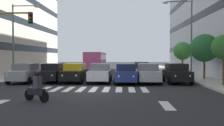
% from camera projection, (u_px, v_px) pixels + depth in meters
% --- Properties ---
extents(ground_plane, '(180.00, 180.00, 0.00)m').
position_uv_depth(ground_plane, '(94.00, 89.00, 17.05)').
color(ground_plane, '#262628').
extents(crosswalk_markings, '(7.65, 2.80, 0.01)m').
position_uv_depth(crosswalk_markings, '(94.00, 89.00, 17.05)').
color(crosswalk_markings, silver).
rests_on(crosswalk_markings, ground_plane).
extents(lane_arrow_0, '(0.50, 2.20, 0.01)m').
position_uv_depth(lane_arrow_0, '(167.00, 105.00, 11.36)').
color(lane_arrow_0, silver).
rests_on(lane_arrow_0, ground_plane).
extents(car_0, '(2.02, 4.44, 1.72)m').
position_uv_depth(car_0, '(176.00, 73.00, 21.17)').
color(car_0, black).
rests_on(car_0, ground_plane).
extents(car_1, '(2.02, 4.44, 1.72)m').
position_uv_depth(car_1, '(148.00, 73.00, 21.03)').
color(car_1, '#B2B7BC').
rests_on(car_1, ground_plane).
extents(car_2, '(2.02, 4.44, 1.72)m').
position_uv_depth(car_2, '(126.00, 73.00, 20.85)').
color(car_2, navy).
rests_on(car_2, ground_plane).
extents(car_3, '(2.02, 4.44, 1.72)m').
position_uv_depth(car_3, '(100.00, 73.00, 21.53)').
color(car_3, '#B2B7BC').
rests_on(car_3, ground_plane).
extents(car_4, '(2.02, 4.44, 1.72)m').
position_uv_depth(car_4, '(75.00, 73.00, 21.68)').
color(car_4, black).
rests_on(car_4, ground_plane).
extents(car_5, '(2.02, 4.44, 1.72)m').
position_uv_depth(car_5, '(53.00, 72.00, 21.92)').
color(car_5, black).
rests_on(car_5, ground_plane).
extents(car_6, '(2.02, 4.44, 1.72)m').
position_uv_depth(car_6, '(26.00, 73.00, 21.59)').
color(car_6, '#B2B7BC').
rests_on(car_6, ground_plane).
extents(car_row2_0, '(2.02, 4.44, 1.72)m').
position_uv_depth(car_row2_0, '(141.00, 69.00, 28.01)').
color(car_row2_0, '#474C51').
rests_on(car_row2_0, ground_plane).
extents(bus_behind_traffic, '(2.78, 10.50, 3.00)m').
position_uv_depth(bus_behind_traffic, '(96.00, 60.00, 38.53)').
color(bus_behind_traffic, '#DB5193').
rests_on(bus_behind_traffic, ground_plane).
extents(motorcycle_with_rider, '(1.55, 0.88, 1.57)m').
position_uv_depth(motorcycle_with_rider, '(37.00, 89.00, 12.35)').
color(motorcycle_with_rider, black).
rests_on(motorcycle_with_rider, ground_plane).
extents(street_lamp_left, '(2.98, 0.28, 7.89)m').
position_uv_depth(street_lamp_left, '(187.00, 31.00, 24.00)').
color(street_lamp_left, '#4C6B56').
rests_on(street_lamp_left, sidewalk_left).
extents(street_lamp_right, '(2.83, 0.28, 7.42)m').
position_uv_depth(street_lamp_right, '(17.00, 34.00, 23.89)').
color(street_lamp_right, '#4C6B56').
rests_on(street_lamp_right, sidewalk_right).
extents(street_tree_0, '(1.90, 1.90, 3.86)m').
position_uv_depth(street_tree_0, '(224.00, 47.00, 18.15)').
color(street_tree_0, '#513823').
rests_on(street_tree_0, sidewalk_left).
extents(street_tree_1, '(2.75, 2.75, 4.41)m').
position_uv_depth(street_tree_1, '(204.00, 48.00, 23.38)').
color(street_tree_1, '#513823').
rests_on(street_tree_1, sidewalk_left).
extents(street_tree_2, '(2.34, 2.34, 4.11)m').
position_uv_depth(street_tree_2, '(183.00, 51.00, 30.63)').
color(street_tree_2, '#513823').
rests_on(street_tree_2, sidewalk_left).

